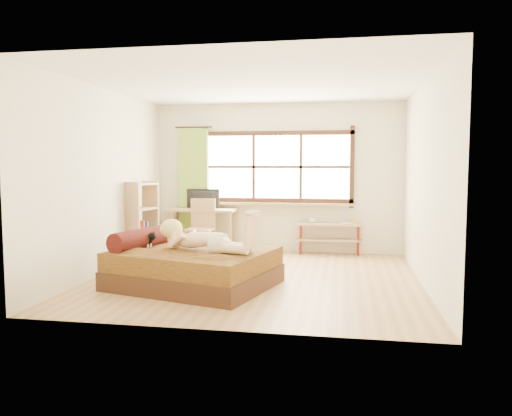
% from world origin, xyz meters
% --- Properties ---
extents(floor, '(4.50, 4.50, 0.00)m').
position_xyz_m(floor, '(0.00, 0.00, 0.00)').
color(floor, '#9E754C').
rests_on(floor, ground).
extents(ceiling, '(4.50, 4.50, 0.00)m').
position_xyz_m(ceiling, '(0.00, 0.00, 2.70)').
color(ceiling, white).
rests_on(ceiling, wall_back).
extents(wall_back, '(4.50, 0.00, 4.50)m').
position_xyz_m(wall_back, '(0.00, 2.25, 1.35)').
color(wall_back, silver).
rests_on(wall_back, floor).
extents(wall_front, '(4.50, 0.00, 4.50)m').
position_xyz_m(wall_front, '(0.00, -2.25, 1.35)').
color(wall_front, silver).
rests_on(wall_front, floor).
extents(wall_left, '(0.00, 4.50, 4.50)m').
position_xyz_m(wall_left, '(-2.25, 0.00, 1.35)').
color(wall_left, silver).
rests_on(wall_left, floor).
extents(wall_right, '(0.00, 4.50, 4.50)m').
position_xyz_m(wall_right, '(2.25, 0.00, 1.35)').
color(wall_right, silver).
rests_on(wall_right, floor).
extents(window, '(2.80, 0.16, 1.46)m').
position_xyz_m(window, '(0.00, 2.22, 1.51)').
color(window, '#FFEDBF').
rests_on(window, wall_back).
extents(curtain, '(0.55, 0.10, 2.20)m').
position_xyz_m(curtain, '(-1.55, 2.13, 1.15)').
color(curtain, '#5D8E26').
rests_on(curtain, wall_back).
extents(bed, '(2.28, 2.00, 0.74)m').
position_xyz_m(bed, '(-0.77, -0.58, 0.26)').
color(bed, black).
rests_on(bed, floor).
extents(woman, '(1.41, 0.73, 0.58)m').
position_xyz_m(woman, '(-0.57, -0.64, 0.77)').
color(woman, beige).
rests_on(woman, bed).
extents(kitten, '(0.31, 0.19, 0.23)m').
position_xyz_m(kitten, '(-1.44, -0.49, 0.60)').
color(kitten, black).
rests_on(kitten, bed).
extents(desk, '(1.27, 0.59, 0.79)m').
position_xyz_m(desk, '(-1.35, 1.95, 0.69)').
color(desk, tan).
rests_on(desk, floor).
extents(monitor, '(0.62, 0.08, 0.36)m').
position_xyz_m(monitor, '(-1.35, 2.00, 0.97)').
color(monitor, black).
rests_on(monitor, desk).
extents(chair, '(0.45, 0.45, 0.99)m').
position_xyz_m(chair, '(-1.25, 1.59, 0.55)').
color(chair, tan).
rests_on(chair, floor).
extents(pipe_shelf, '(1.12, 0.31, 0.63)m').
position_xyz_m(pipe_shelf, '(0.97, 2.07, 0.41)').
color(pipe_shelf, tan).
rests_on(pipe_shelf, floor).
extents(cup, '(0.13, 0.13, 0.10)m').
position_xyz_m(cup, '(0.66, 2.07, 0.60)').
color(cup, gray).
rests_on(cup, pipe_shelf).
extents(book, '(0.18, 0.24, 0.02)m').
position_xyz_m(book, '(1.16, 2.07, 0.56)').
color(book, gray).
rests_on(book, pipe_shelf).
extents(bookshelf, '(0.44, 0.63, 1.31)m').
position_xyz_m(bookshelf, '(-2.08, 0.91, 0.67)').
color(bookshelf, tan).
rests_on(bookshelf, floor).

